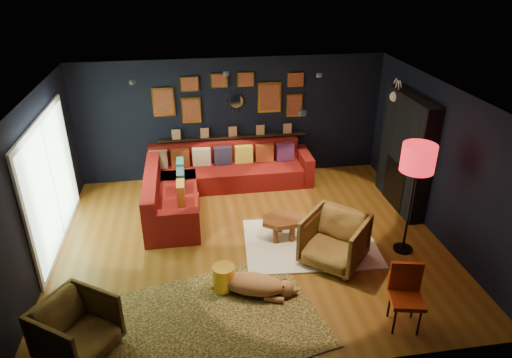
{
  "coord_description": "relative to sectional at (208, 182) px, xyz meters",
  "views": [
    {
      "loc": [
        -0.92,
        -6.5,
        4.49
      ],
      "look_at": [
        0.14,
        0.3,
        1.06
      ],
      "focal_mm": 32.0,
      "sensor_mm": 36.0,
      "label": 1
    }
  ],
  "objects": [
    {
      "name": "floor",
      "position": [
        0.61,
        -1.81,
        -0.32
      ],
      "size": [
        6.5,
        6.5,
        0.0
      ],
      "primitive_type": "plane",
      "color": "brown",
      "rests_on": "ground"
    },
    {
      "name": "room_walls",
      "position": [
        0.61,
        -1.81,
        1.27
      ],
      "size": [
        6.5,
        6.5,
        6.5
      ],
      "color": "black",
      "rests_on": "ground"
    },
    {
      "name": "sectional",
      "position": [
        0.0,
        0.0,
        0.0
      ],
      "size": [
        3.41,
        2.69,
        0.86
      ],
      "color": "maroon",
      "rests_on": "ground"
    },
    {
      "name": "ledge",
      "position": [
        0.61,
        0.87,
        0.6
      ],
      "size": [
        3.2,
        0.12,
        0.04
      ],
      "primitive_type": "cube",
      "color": "black",
      "rests_on": "room_walls"
    },
    {
      "name": "gallery_wall",
      "position": [
        0.6,
        0.91,
        1.48
      ],
      "size": [
        3.15,
        0.04,
        1.02
      ],
      "color": "gold",
      "rests_on": "room_walls"
    },
    {
      "name": "sunburst_mirror",
      "position": [
        0.71,
        0.91,
        1.38
      ],
      "size": [
        0.47,
        0.16,
        0.47
      ],
      "color": "silver",
      "rests_on": "room_walls"
    },
    {
      "name": "fireplace",
      "position": [
        3.71,
        -0.91,
        0.7
      ],
      "size": [
        0.31,
        1.6,
        2.2
      ],
      "color": "black",
      "rests_on": "ground"
    },
    {
      "name": "deer_head",
      "position": [
        3.75,
        -0.41,
        1.73
      ],
      "size": [
        0.5,
        0.28,
        0.45
      ],
      "color": "white",
      "rests_on": "fireplace"
    },
    {
      "name": "sliding_door",
      "position": [
        -2.6,
        -1.21,
        0.78
      ],
      "size": [
        0.06,
        2.8,
        2.2
      ],
      "color": "white",
      "rests_on": "ground"
    },
    {
      "name": "ceiling_spots",
      "position": [
        0.61,
        -1.01,
        2.24
      ],
      "size": [
        3.3,
        2.5,
        0.06
      ],
      "color": "black",
      "rests_on": "room_walls"
    },
    {
      "name": "shag_rug",
      "position": [
        1.61,
        -2.01,
        -0.31
      ],
      "size": [
        2.34,
        1.78,
        0.03
      ],
      "primitive_type": "cube",
      "rotation": [
        0.0,
        0.0,
        -0.08
      ],
      "color": "white",
      "rests_on": "ground"
    },
    {
      "name": "leopard_rug",
      "position": [
        -0.19,
        -3.61,
        -0.31
      ],
      "size": [
        3.24,
        2.62,
        0.02
      ],
      "primitive_type": "cube",
      "rotation": [
        0.0,
        0.0,
        0.22
      ],
      "color": "#B08F47",
      "rests_on": "ground"
    },
    {
      "name": "coffee_table",
      "position": [
        1.17,
        -1.77,
        0.02
      ],
      "size": [
        0.84,
        0.67,
        0.39
      ],
      "rotation": [
        0.0,
        0.0,
        0.12
      ],
      "color": "brown",
      "rests_on": "shag_rug"
    },
    {
      "name": "pouf",
      "position": [
        -0.48,
        -0.62,
        -0.11
      ],
      "size": [
        0.55,
        0.55,
        0.36
      ],
      "primitive_type": "cylinder",
      "color": "maroon",
      "rests_on": "shag_rug"
    },
    {
      "name": "armchair_left",
      "position": [
        -1.83,
        -3.86,
        0.09
      ],
      "size": [
        1.08,
        1.09,
        0.83
      ],
      "primitive_type": "imported",
      "rotation": [
        0.0,
        0.0,
        0.97
      ],
      "color": "#A67831",
      "rests_on": "ground"
    },
    {
      "name": "armchair_right",
      "position": [
        1.84,
        -2.56,
        0.14
      ],
      "size": [
        1.23,
        1.22,
        0.92
      ],
      "primitive_type": "imported",
      "rotation": [
        0.0,
        0.0,
        -0.72
      ],
      "color": "#A67831",
      "rests_on": "ground"
    },
    {
      "name": "gold_stool",
      "position": [
        0.05,
        -2.96,
        -0.12
      ],
      "size": [
        0.33,
        0.33,
        0.41
      ],
      "primitive_type": "cylinder",
      "color": "gold",
      "rests_on": "ground"
    },
    {
      "name": "orange_chair",
      "position": [
        2.35,
        -3.98,
        0.21
      ],
      "size": [
        0.5,
        0.5,
        0.9
      ],
      "rotation": [
        0.0,
        0.0,
        -0.21
      ],
      "color": "black",
      "rests_on": "ground"
    },
    {
      "name": "floor_lamp",
      "position": [
        3.11,
        -2.42,
        1.3
      ],
      "size": [
        0.52,
        0.52,
        1.91
      ],
      "color": "black",
      "rests_on": "ground"
    },
    {
      "name": "dog",
      "position": [
        0.45,
        -3.11,
        -0.1
      ],
      "size": [
        1.43,
        1.04,
        0.41
      ],
      "primitive_type": null,
      "rotation": [
        0.0,
        0.0,
        -0.35
      ],
      "color": "#B97B4B",
      "rests_on": "leopard_rug"
    }
  ]
}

